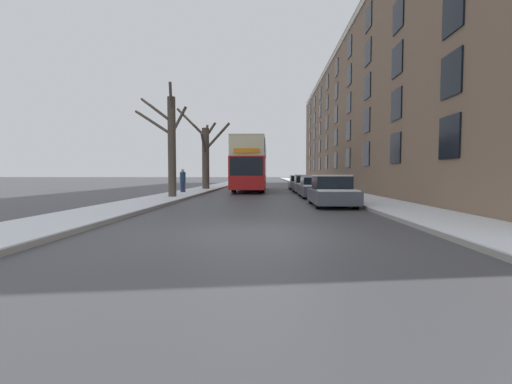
{
  "coord_description": "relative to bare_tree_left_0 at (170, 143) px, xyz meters",
  "views": [
    {
      "loc": [
        0.37,
        -8.31,
        1.46
      ],
      "look_at": [
        -0.54,
        15.84,
        0.2
      ],
      "focal_mm": 24.0,
      "sensor_mm": 36.0,
      "label": 1
    }
  ],
  "objects": [
    {
      "name": "terrace_facade_right",
      "position": [
        16.8,
        14.17,
        3.73
      ],
      "size": [
        9.1,
        54.23,
        14.0
      ],
      "color": "#7A604C",
      "rests_on": "ground"
    },
    {
      "name": "bare_tree_left_1",
      "position": [
        0.02,
        10.94,
        0.03
      ],
      "size": [
        4.65,
        2.95,
        7.22
      ],
      "color": "#4C4238",
      "rests_on": "ground"
    },
    {
      "name": "parked_car_3",
      "position": [
        8.61,
        13.48,
        -2.65
      ],
      "size": [
        1.81,
        3.97,
        1.35
      ],
      "color": "slate",
      "rests_on": "ground"
    },
    {
      "name": "parked_car_1",
      "position": [
        8.61,
        1.74,
        -2.64
      ],
      "size": [
        1.84,
        4.4,
        1.35
      ],
      "color": "#474C56",
      "rests_on": "ground"
    },
    {
      "name": "ground_plane",
      "position": [
        5.36,
        -11.47,
        -3.27
      ],
      "size": [
        320.0,
        320.0,
        0.0
      ],
      "primitive_type": "plane",
      "color": "#424247"
    },
    {
      "name": "bare_tree_left_0",
      "position": [
        0.0,
        0.0,
        0.0
      ],
      "size": [
        3.39,
        1.71,
        6.58
      ],
      "color": "#4C4238",
      "rests_on": "ground"
    },
    {
      "name": "sidewalk_left",
      "position": [
        -0.28,
        41.53,
        -3.19
      ],
      "size": [
        2.63,
        130.0,
        0.16
      ],
      "color": "gray",
      "rests_on": "ground"
    },
    {
      "name": "sidewalk_right",
      "position": [
        10.99,
        41.53,
        -3.19
      ],
      "size": [
        2.63,
        130.0,
        0.16
      ],
      "color": "gray",
      "rests_on": "ground"
    },
    {
      "name": "parked_car_2",
      "position": [
        8.61,
        7.27,
        -2.62
      ],
      "size": [
        1.83,
        4.21,
        1.42
      ],
      "color": "slate",
      "rests_on": "ground"
    },
    {
      "name": "parked_car_0",
      "position": [
        8.61,
        -4.02,
        -2.62
      ],
      "size": [
        1.82,
        3.94,
        1.43
      ],
      "color": "#474C56",
      "rests_on": "ground"
    },
    {
      "name": "pedestrian_left_sidewalk",
      "position": [
        -0.57,
        5.01,
        -2.25
      ],
      "size": [
        0.41,
        0.41,
        1.86
      ],
      "rotation": [
        0.0,
        0.0,
        0.6
      ],
      "color": "navy",
      "rests_on": "ground"
    },
    {
      "name": "double_decker_bus",
      "position": [
        4.13,
        10.15,
        -0.83
      ],
      "size": [
        2.62,
        11.59,
        4.32
      ],
      "color": "red",
      "rests_on": "ground"
    }
  ]
}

